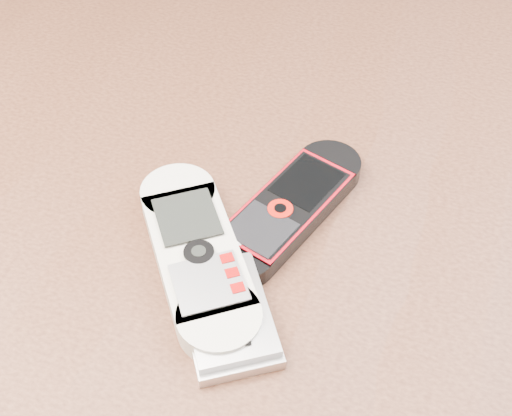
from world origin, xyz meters
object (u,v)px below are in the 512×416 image
object	(u,v)px
table	(250,306)
nokia_white	(197,254)
motorola_razr	(226,309)
nokia_black_red	(288,208)

from	to	relation	value
table	nokia_white	xyz separation A→B (m)	(-0.02, -0.05, 0.11)
nokia_white	motorola_razr	size ratio (longest dim) A/B	1.59
nokia_black_red	motorola_razr	world-z (taller)	same
nokia_white	nokia_black_red	distance (m)	0.07
table	motorola_razr	xyz separation A→B (m)	(0.01, -0.08, 0.11)
nokia_black_red	table	bearing A→B (deg)	-141.83
table	motorola_razr	bearing A→B (deg)	-81.47
motorola_razr	nokia_white	bearing A→B (deg)	100.78
table	nokia_white	distance (m)	0.13
nokia_black_red	motorola_razr	bearing A→B (deg)	-78.78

